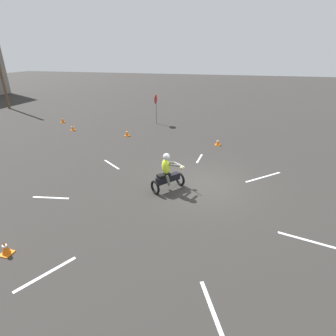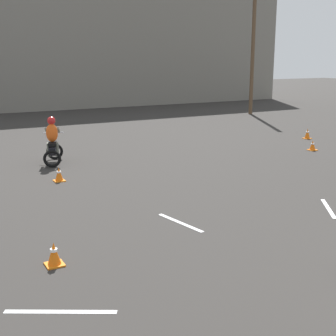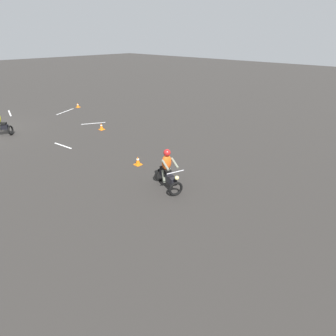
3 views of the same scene
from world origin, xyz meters
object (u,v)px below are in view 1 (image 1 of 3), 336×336
(traffic_cone_far_right, at_px, (127,133))
(traffic_cone_mid_center, at_px, (62,120))
(traffic_cone_near_left, at_px, (73,128))
(traffic_cone_far_center, at_px, (218,142))
(traffic_cone_near_right, at_px, (5,248))
(stop_sign, at_px, (156,103))
(motorcycle_rider_foreground, at_px, (167,174))

(traffic_cone_far_right, bearing_deg, traffic_cone_mid_center, 71.91)
(traffic_cone_near_left, distance_m, traffic_cone_far_center, 10.76)
(traffic_cone_near_right, xyz_separation_m, traffic_cone_mid_center, (13.87, 7.68, 0.02))
(stop_sign, distance_m, traffic_cone_near_left, 6.62)
(stop_sign, bearing_deg, traffic_cone_near_right, -179.63)
(traffic_cone_mid_center, relative_size, traffic_cone_far_center, 1.18)
(traffic_cone_near_left, bearing_deg, traffic_cone_far_center, -93.86)
(traffic_cone_far_right, bearing_deg, traffic_cone_far_center, -93.80)
(motorcycle_rider_foreground, xyz_separation_m, traffic_cone_mid_center, (8.95, 11.24, -0.50))
(traffic_cone_mid_center, bearing_deg, stop_sign, -77.95)
(traffic_cone_mid_center, bearing_deg, traffic_cone_far_center, -101.29)
(motorcycle_rider_foreground, relative_size, traffic_cone_near_right, 3.83)
(traffic_cone_near_right, relative_size, traffic_cone_far_center, 1.08)
(traffic_cone_near_left, distance_m, traffic_cone_mid_center, 2.81)
(traffic_cone_near_left, distance_m, traffic_cone_far_right, 4.47)
(traffic_cone_mid_center, xyz_separation_m, traffic_cone_far_center, (-2.57, -12.85, -0.04))
(motorcycle_rider_foreground, distance_m, traffic_cone_far_center, 6.61)
(traffic_cone_near_left, bearing_deg, traffic_cone_mid_center, 49.00)
(motorcycle_rider_foreground, height_order, stop_sign, stop_sign)
(motorcycle_rider_foreground, relative_size, traffic_cone_mid_center, 3.52)
(traffic_cone_mid_center, xyz_separation_m, traffic_cone_far_right, (-2.15, -6.58, -0.01))
(motorcycle_rider_foreground, relative_size, traffic_cone_near_left, 4.13)
(stop_sign, height_order, traffic_cone_far_center, stop_sign)
(traffic_cone_near_right, relative_size, traffic_cone_mid_center, 0.92)
(traffic_cone_mid_center, bearing_deg, traffic_cone_near_right, -151.04)
(traffic_cone_mid_center, relative_size, traffic_cone_far_right, 1.03)
(stop_sign, relative_size, traffic_cone_near_right, 5.31)
(traffic_cone_near_right, height_order, traffic_cone_far_right, traffic_cone_far_right)
(stop_sign, xyz_separation_m, traffic_cone_near_left, (-3.46, 5.46, -1.44))
(motorcycle_rider_foreground, relative_size, stop_sign, 0.72)
(traffic_cone_near_left, height_order, traffic_cone_mid_center, traffic_cone_mid_center)
(traffic_cone_near_left, height_order, traffic_cone_far_right, traffic_cone_far_right)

